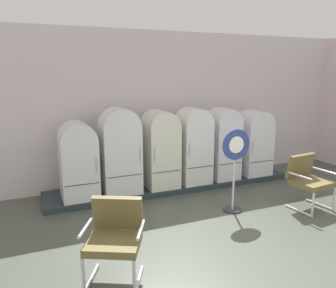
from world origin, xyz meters
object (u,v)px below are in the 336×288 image
object	(u,v)px
refrigerator_3	(194,143)
armchair_left	(115,234)
refrigerator_1	(120,149)
armchair_right	(308,178)
refrigerator_0	(78,158)
refrigerator_2	(160,147)
refrigerator_5	(254,141)
refrigerator_4	(223,141)
sign_stand	(235,169)

from	to	relation	value
refrigerator_3	armchair_left	distance (m)	3.43
refrigerator_3	armchair_left	size ratio (longest dim) A/B	1.65
refrigerator_1	armchair_right	world-z (taller)	refrigerator_1
refrigerator_0	armchair_left	world-z (taller)	refrigerator_0
refrigerator_1	refrigerator_2	world-z (taller)	refrigerator_1
refrigerator_0	refrigerator_5	size ratio (longest dim) A/B	0.97
refrigerator_4	refrigerator_5	world-z (taller)	refrigerator_4
refrigerator_3	armchair_left	xyz separation A→B (m)	(-2.31, -2.51, -0.39)
refrigerator_1	refrigerator_2	distance (m)	0.84
refrigerator_3	refrigerator_4	xyz separation A→B (m)	(0.72, 0.02, -0.02)
refrigerator_0	armchair_left	distance (m)	2.56
refrigerator_0	refrigerator_2	size ratio (longest dim) A/B	0.91
refrigerator_3	refrigerator_4	bearing A→B (deg)	1.49
refrigerator_4	armchair_right	xyz separation A→B (m)	(0.64, -1.80, -0.38)
refrigerator_1	refrigerator_5	world-z (taller)	refrigerator_1
refrigerator_5	armchair_right	world-z (taller)	refrigerator_5
refrigerator_5	armchair_left	bearing A→B (deg)	-146.90
refrigerator_4	armchair_left	world-z (taller)	refrigerator_4
refrigerator_5	refrigerator_1	bearing A→B (deg)	-179.80
armchair_left	armchair_right	size ratio (longest dim) A/B	1.00
refrigerator_2	refrigerator_3	distance (m)	0.73
refrigerator_4	sign_stand	bearing A→B (deg)	-114.71
refrigerator_1	armchair_left	world-z (taller)	refrigerator_1
refrigerator_4	sign_stand	size ratio (longest dim) A/B	1.05
refrigerator_0	armchair_left	size ratio (longest dim) A/B	1.48
refrigerator_5	sign_stand	distance (m)	2.05
refrigerator_1	refrigerator_3	size ratio (longest dim) A/B	1.04
refrigerator_3	armchair_left	bearing A→B (deg)	-132.68
refrigerator_0	refrigerator_2	distance (m)	1.62
refrigerator_1	armchair_left	xyz separation A→B (m)	(-0.74, -2.50, -0.42)
armchair_right	refrigerator_2	bearing A→B (deg)	138.87
refrigerator_3	armchair_right	size ratio (longest dim) A/B	1.65
refrigerator_4	armchair_left	distance (m)	3.97
refrigerator_3	refrigerator_2	bearing A→B (deg)	176.90
refrigerator_3	armchair_right	world-z (taller)	refrigerator_3
refrigerator_0	armchair_right	size ratio (longest dim) A/B	1.48
refrigerator_4	armchair_right	bearing A→B (deg)	-70.52
refrigerator_0	armchair_right	world-z (taller)	refrigerator_0
refrigerator_1	armchair_left	bearing A→B (deg)	-106.57
refrigerator_2	armchair_left	distance (m)	3.02
refrigerator_2	armchair_left	xyz separation A→B (m)	(-1.58, -2.55, -0.38)
refrigerator_2	armchair_left	world-z (taller)	refrigerator_2
refrigerator_1	armchair_right	distance (m)	3.45
refrigerator_4	armchair_left	xyz separation A→B (m)	(-3.04, -2.53, -0.38)
refrigerator_2	sign_stand	world-z (taller)	refrigerator_2
refrigerator_0	refrigerator_4	world-z (taller)	refrigerator_4
refrigerator_5	sign_stand	bearing A→B (deg)	-136.14
refrigerator_3	refrigerator_4	distance (m)	0.72
armchair_left	sign_stand	size ratio (longest dim) A/B	0.66
sign_stand	refrigerator_0	bearing A→B (deg)	149.04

